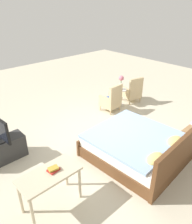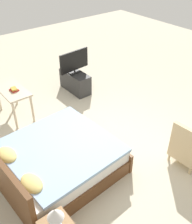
% 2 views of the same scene
% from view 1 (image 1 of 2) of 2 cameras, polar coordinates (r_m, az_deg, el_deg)
% --- Properties ---
extents(ground_plane, '(16.00, 16.00, 0.00)m').
position_cam_1_polar(ground_plane, '(5.84, 1.56, -6.92)').
color(ground_plane, beige).
extents(bed, '(1.93, 2.12, 0.96)m').
position_cam_1_polar(bed, '(5.12, 10.73, -9.01)').
color(bed, brown).
rests_on(bed, ground_plane).
extents(armchair_by_window_left, '(0.65, 0.65, 0.92)m').
position_cam_1_polar(armchair_by_window_left, '(7.84, 9.51, 5.24)').
color(armchair_by_window_left, '#CCB284').
rests_on(armchair_by_window_left, ground_plane).
extents(armchair_by_window_right, '(0.56, 0.56, 0.92)m').
position_cam_1_polar(armchair_by_window_right, '(7.08, 4.08, 3.05)').
color(armchair_by_window_right, '#CCB284').
rests_on(armchair_by_window_right, ground_plane).
extents(side_table, '(0.40, 0.40, 0.58)m').
position_cam_1_polar(side_table, '(7.52, 6.38, 4.38)').
color(side_table, beige).
rests_on(side_table, ground_plane).
extents(flower_vase, '(0.17, 0.17, 0.48)m').
position_cam_1_polar(flower_vase, '(7.33, 6.59, 8.05)').
color(flower_vase, silver).
rests_on(flower_vase, side_table).
extents(nightstand, '(0.44, 0.41, 0.54)m').
position_cam_1_polar(nightstand, '(5.79, 23.63, -6.70)').
color(nightstand, '#997047').
rests_on(nightstand, ground_plane).
extents(tv_stand, '(0.96, 0.40, 0.54)m').
position_cam_1_polar(tv_stand, '(5.42, -23.02, -9.11)').
color(tv_stand, '#2D2D2D').
rests_on(tv_stand, ground_plane).
extents(vanity_desk, '(1.04, 0.52, 0.73)m').
position_cam_1_polar(vanity_desk, '(3.91, -12.05, -16.65)').
color(vanity_desk, beige).
rests_on(vanity_desk, ground_plane).
extents(book_stack, '(0.21, 0.17, 0.06)m').
position_cam_1_polar(book_stack, '(3.86, -11.07, -14.45)').
color(book_stack, '#AD2823').
rests_on(book_stack, vanity_desk).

